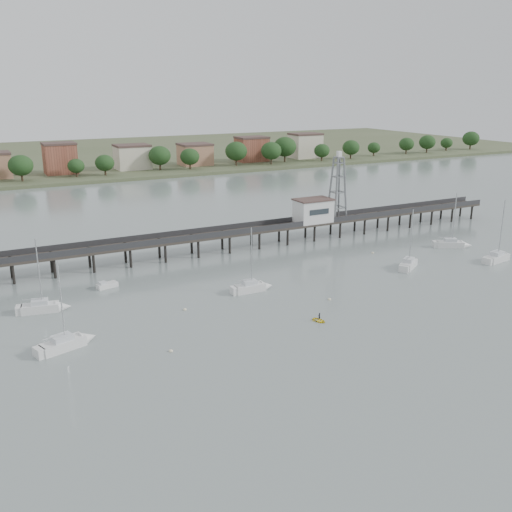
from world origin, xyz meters
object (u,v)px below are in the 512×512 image
Objects in this scene: sailboat_a at (71,342)px; white_tender at (107,285)px; sailboat_e at (455,244)px; yellow_dinghy at (319,321)px; pier at (210,236)px; sailboat_f at (255,287)px; lattice_tower at (338,188)px; sailboat_d at (500,257)px; sailboat_c at (410,263)px; sailboat_b at (48,307)px.

white_tender is (9.63, 21.12, -0.22)m from sailboat_a.
sailboat_a is at bearing -141.32° from sailboat_e.
pier is at bearing 73.60° from yellow_dinghy.
sailboat_e is 3.29× the size of white_tender.
sailboat_f is (-50.84, -4.37, 0.00)m from sailboat_e.
white_tender is at bearing -155.06° from pier.
lattice_tower is (31.50, 0.00, 7.31)m from pier.
sailboat_a is 35.08m from yellow_dinghy.
sailboat_d is 76.33m from white_tender.
sailboat_c is 5.25× the size of yellow_dinghy.
pier is 58.49m from sailboat_d.
sailboat_f is at bearing -0.11° from sailboat_b.
pier is 40.26m from sailboat_c.
pier is 52.69m from sailboat_e.
yellow_dinghy is (-31.25, -40.42, -11.10)m from lattice_tower.
sailboat_c reaches higher than sailboat_f.
sailboat_b is 5.36× the size of yellow_dinghy.
sailboat_a reaches higher than sailboat_f.
sailboat_a reaches higher than yellow_dinghy.
pier is at bearing 85.54° from sailboat_f.
lattice_tower is 69.50m from sailboat_b.
pier reaches higher than yellow_dinghy.
sailboat_c is at bearing 4.00° from sailboat_b.
sailboat_d is (83.35, 1.33, -0.00)m from sailboat_a.
sailboat_b is (-66.34, -17.87, -10.45)m from lattice_tower.
sailboat_a is 1.08× the size of sailboat_c.
sailboat_b reaches higher than pier.
pier is at bearing 38.29° from sailboat_b.
sailboat_d is at bearing -32.15° from pier.
pier is 12.56× the size of sailboat_c.
white_tender is (-54.79, 14.78, -0.22)m from sailboat_c.
pier is at bearing -180.00° from lattice_tower.
sailboat_c is at bearing -40.49° from pier.
white_tender is (-24.26, -11.28, -3.37)m from pier.
sailboat_b is 0.94× the size of sailboat_a.
sailboat_a reaches higher than sailboat_b.
sailboat_a is at bearing -136.29° from pier.
sailboat_b is 0.98× the size of sailboat_e.
sailboat_e is 73.43m from white_tender.
sailboat_c is 1.02× the size of sailboat_f.
sailboat_c is at bearing -131.37° from sailboat_e.
white_tender is at bearing -168.56° from lattice_tower.
sailboat_a is 83.47m from sailboat_e.
sailboat_b is at bearing -151.33° from sailboat_e.
sailboat_c is (65.37, -8.19, 0.00)m from sailboat_b.
yellow_dinghy is at bearing -63.29° from white_tender.
sailboat_e reaches higher than sailboat_b.
lattice_tower is at bearing 0.00° from pier.
lattice_tower reaches higher than sailboat_b.
sailboat_d reaches higher than pier.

